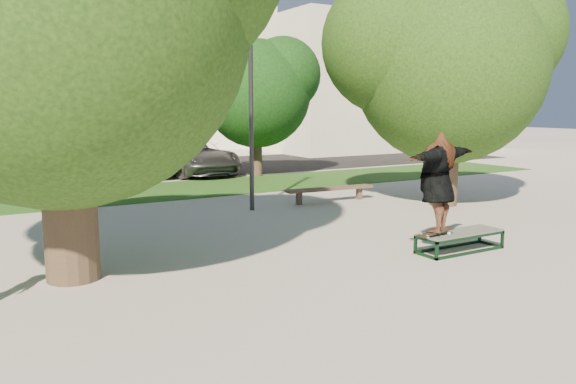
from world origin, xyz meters
TOP-DOWN VIEW (x-y plane):
  - ground at (0.00, 0.00)m, footprint 120.00×120.00m
  - grass_strip at (1.00, 9.50)m, footprint 30.00×4.00m
  - asphalt_strip at (0.00, 16.00)m, footprint 40.00×8.00m
  - tree_right at (5.92, 3.08)m, footprint 6.24×5.33m
  - bg_tree_mid at (-1.08, 12.08)m, footprint 5.76×4.92m
  - bg_tree_right at (4.43, 11.57)m, footprint 5.04×4.31m
  - lamppost at (1.00, 5.00)m, footprint 0.25×0.15m
  - office_building at (-2.00, 31.98)m, footprint 30.00×14.12m
  - side_building at (18.00, 22.00)m, footprint 15.00×10.00m
  - grind_box at (2.50, -0.86)m, footprint 1.80×0.60m
  - skater_rig at (1.85, -0.86)m, footprint 2.34×1.25m
  - bench at (3.53, 5.02)m, footprint 2.79×0.54m
  - car_dark at (-0.50, 14.15)m, footprint 2.02×4.37m
  - car_grey at (2.50, 13.50)m, footprint 2.77×5.43m
  - car_silver_b at (2.84, 14.45)m, footprint 2.72×4.88m

SIDE VIEW (x-z plane):
  - ground at x=0.00m, z-range 0.00..0.00m
  - asphalt_strip at x=0.00m, z-range 0.00..0.01m
  - grass_strip at x=1.00m, z-range 0.00..0.02m
  - grind_box at x=2.50m, z-range 0.00..0.38m
  - bench at x=3.53m, z-range 0.14..0.57m
  - car_silver_b at x=2.84m, z-range 0.00..1.34m
  - car_dark at x=-0.50m, z-range 0.00..1.39m
  - car_grey at x=2.50m, z-range 0.00..1.47m
  - skater_rig at x=1.85m, z-range 0.41..2.33m
  - lamppost at x=1.00m, z-range 0.10..6.21m
  - bg_tree_right at x=4.43m, z-range 0.77..6.21m
  - side_building at x=18.00m, z-range 0.00..8.00m
  - bg_tree_mid at x=-1.08m, z-range 0.90..7.14m
  - tree_right at x=5.92m, z-range 0.84..7.35m
  - office_building at x=-2.00m, z-range 0.00..16.00m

